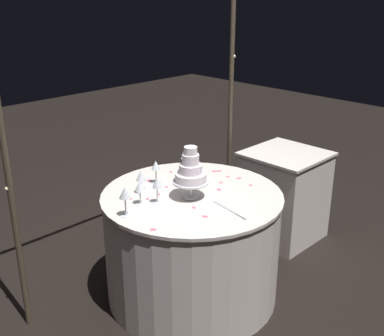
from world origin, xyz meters
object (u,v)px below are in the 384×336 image
wine_glass_1 (141,177)px  wine_glass_3 (140,187)px  wine_glass_4 (156,167)px  wine_glass_5 (185,155)px  cake_knife (232,211)px  decorative_arch (137,55)px  wine_glass_2 (125,194)px  main_table (192,245)px  tiered_cake (191,172)px  wine_glass_0 (157,184)px  side_table (283,195)px

wine_glass_1 → wine_glass_3: 0.16m
wine_glass_4 → wine_glass_5: (0.24, -0.02, 0.02)m
wine_glass_3 → cake_knife: wine_glass_3 is taller
wine_glass_3 → wine_glass_5: bearing=16.7°
decorative_arch → wine_glass_1: size_ratio=16.03×
wine_glass_5 → wine_glass_3: bearing=-163.3°
wine_glass_2 → wine_glass_3: size_ratio=1.23×
wine_glass_1 → wine_glass_2: (-0.26, -0.18, 0.03)m
main_table → tiered_cake: (-0.04, -0.03, 0.53)m
wine_glass_1 → wine_glass_3: size_ratio=1.04×
wine_glass_5 → wine_glass_4: bearing=175.1°
wine_glass_4 → wine_glass_3: bearing=-147.5°
wine_glass_0 → wine_glass_2: bearing=-178.7°
wine_glass_2 → cake_knife: bearing=-39.9°
wine_glass_5 → cake_knife: bearing=-109.3°
wine_glass_4 → cake_knife: (0.03, -0.63, -0.11)m
wine_glass_0 → wine_glass_2: size_ratio=0.94×
wine_glass_3 → decorative_arch: bearing=50.0°
wine_glass_5 → wine_glass_1: bearing=-175.0°
tiered_cake → wine_glass_5: (0.24, 0.30, -0.03)m
main_table → tiered_cake: 0.53m
wine_glass_1 → wine_glass_2: 0.32m
wine_glass_1 → wine_glass_0: bearing=-97.5°
decorative_arch → wine_glass_1: (-0.21, -0.26, -0.69)m
cake_knife → tiered_cake: bearing=95.3°
wine_glass_2 → cake_knife: size_ratio=0.60×
wine_glass_1 → wine_glass_5: (0.41, 0.04, 0.03)m
side_table → wine_glass_1: 1.40m
wine_glass_0 → wine_glass_1: size_ratio=1.11×
tiered_cake → wine_glass_3: 0.32m
main_table → wine_glass_0: 0.54m
decorative_arch → wine_glass_1: bearing=-129.4°
decorative_arch → tiered_cake: (-0.04, -0.52, -0.64)m
main_table → wine_glass_4: bearing=98.2°
wine_glass_1 → wine_glass_2: wine_glass_2 is taller
main_table → side_table: main_table is taller
side_table → tiered_cake: (-1.13, -0.08, 0.53)m
decorative_arch → wine_glass_1: 0.77m
wine_glass_2 → wine_glass_5: 0.71m
wine_glass_3 → wine_glass_2: bearing=-157.7°
wine_glass_1 → cake_knife: wine_glass_1 is taller
main_table → wine_glass_5: (0.20, 0.27, 0.50)m
wine_glass_4 → wine_glass_5: size_ratio=0.83×
main_table → wine_glass_2: 0.69m
decorative_arch → wine_glass_5: bearing=-48.1°
wine_glass_4 → decorative_arch: bearing=78.6°
tiered_cake → wine_glass_1: bearing=123.2°
wine_glass_3 → wine_glass_0: bearing=-36.0°
wine_glass_1 → side_table: bearing=-8.2°
side_table → wine_glass_4: size_ratio=4.66×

